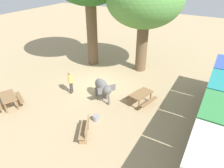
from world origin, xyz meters
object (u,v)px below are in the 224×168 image
(picnic_table_far, at_px, (9,99))
(feed_bucket, at_px, (96,118))
(picnic_table_near, at_px, (141,96))
(wooden_bench, at_px, (85,129))
(elephant, at_px, (103,87))
(person_handler, at_px, (71,81))

(picnic_table_far, xyz_separation_m, feed_bucket, (-1.55, 5.38, -0.43))
(picnic_table_near, xyz_separation_m, feed_bucket, (2.79, -1.54, -0.43))
(wooden_bench, distance_m, picnic_table_near, 4.32)
(elephant, distance_m, wooden_bench, 3.66)
(picnic_table_far, bearing_deg, elephant, -115.21)
(person_handler, height_order, wooden_bench, person_handler)
(wooden_bench, distance_m, feed_bucket, 1.38)
(picnic_table_near, height_order, feed_bucket, picnic_table_near)
(elephant, relative_size, person_handler, 1.08)
(person_handler, xyz_separation_m, wooden_bench, (2.95, 3.36, -0.48))
(wooden_bench, bearing_deg, elephant, -11.50)
(feed_bucket, bearing_deg, picnic_table_far, -73.90)
(person_handler, distance_m, feed_bucket, 3.60)
(picnic_table_far, bearing_deg, picnic_table_near, -122.52)
(person_handler, bearing_deg, picnic_table_near, -2.48)
(picnic_table_near, height_order, picnic_table_far, same)
(wooden_bench, relative_size, picnic_table_near, 0.78)
(wooden_bench, bearing_deg, feed_bucket, -19.04)
(picnic_table_far, bearing_deg, person_handler, -100.08)
(wooden_bench, bearing_deg, picnic_table_far, 62.74)
(picnic_table_near, distance_m, picnic_table_far, 8.17)
(picnic_table_near, bearing_deg, feed_bucket, -14.56)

